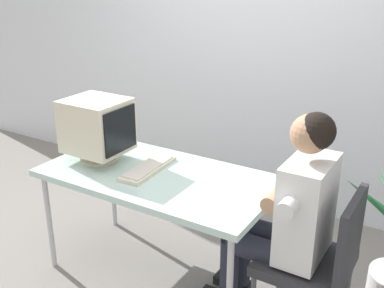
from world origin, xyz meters
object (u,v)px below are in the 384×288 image
Objects in this scene: keyboard at (148,168)px; office_chair at (319,256)px; crt_monitor at (97,126)px; person_seated at (289,213)px; desk at (158,181)px.

office_chair is at bearing 1.03° from keyboard.
crt_monitor is 1.57m from office_chair.
person_seated is (-0.19, 0.00, 0.21)m from office_chair.
crt_monitor is 0.44m from keyboard.
person_seated reaches higher than desk.
person_seated reaches higher than crt_monitor.
crt_monitor is 1.33m from person_seated.
keyboard is at bearing 171.41° from desk.
desk is 0.84m from person_seated.
desk is 0.54m from crt_monitor.
keyboard is at bearing -178.97° from office_chair.
keyboard is 0.93m from person_seated.
keyboard is at bearing -178.76° from person_seated.
desk is at bearing -177.75° from person_seated.
desk is 3.53× the size of crt_monitor.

